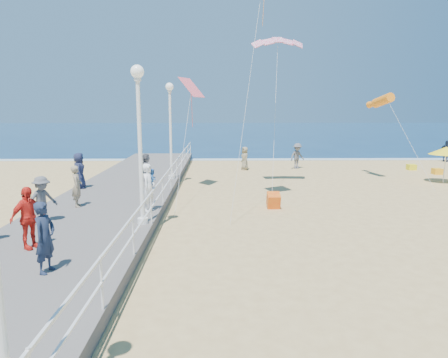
{
  "coord_description": "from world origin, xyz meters",
  "views": [
    {
      "loc": [
        -2.79,
        -13.37,
        4.31
      ],
      "look_at": [
        -2.5,
        2.0,
        1.6
      ],
      "focal_mm": 32.0,
      "sensor_mm": 36.0,
      "label": 1
    }
  ],
  "objects_px": {
    "spectator_6": "(77,186)",
    "beach_chair_right": "(437,171)",
    "lamp_post_mid": "(139,129)",
    "woman_holding_toddler": "(149,188)",
    "spectator_3": "(28,218)",
    "beach_walker_b": "(446,151)",
    "beach_umbrella": "(446,151)",
    "spectator_5": "(146,167)",
    "beach_walker_c": "(245,158)",
    "beach_chair_left": "(411,167)",
    "spectator_4": "(79,171)",
    "box_kite": "(273,202)",
    "toddler_held": "(153,179)",
    "beach_walker_a": "(297,156)",
    "spectator_0": "(45,237)",
    "spectator_2": "(42,200)",
    "lamp_post_far": "(170,121)"
  },
  "relations": [
    {
      "from": "beach_umbrella",
      "to": "spectator_0",
      "type": "bearing_deg",
      "value": -142.07
    },
    {
      "from": "lamp_post_mid",
      "to": "box_kite",
      "type": "xyz_separation_m",
      "value": [
        5.05,
        3.58,
        -3.36
      ]
    },
    {
      "from": "toddler_held",
      "to": "beach_umbrella",
      "type": "relative_size",
      "value": 0.37
    },
    {
      "from": "spectator_3",
      "to": "beach_chair_left",
      "type": "bearing_deg",
      "value": -17.86
    },
    {
      "from": "beach_umbrella",
      "to": "beach_walker_a",
      "type": "bearing_deg",
      "value": 141.88
    },
    {
      "from": "woman_holding_toddler",
      "to": "spectator_2",
      "type": "xyz_separation_m",
      "value": [
        -3.42,
        -1.52,
        -0.11
      ]
    },
    {
      "from": "beach_walker_c",
      "to": "spectator_4",
      "type": "bearing_deg",
      "value": -62.58
    },
    {
      "from": "lamp_post_mid",
      "to": "beach_chair_right",
      "type": "height_order",
      "value": "lamp_post_mid"
    },
    {
      "from": "lamp_post_mid",
      "to": "spectator_6",
      "type": "bearing_deg",
      "value": 140.92
    },
    {
      "from": "spectator_4",
      "to": "spectator_5",
      "type": "distance_m",
      "value": 3.58
    },
    {
      "from": "woman_holding_toddler",
      "to": "spectator_0",
      "type": "bearing_deg",
      "value": -177.88
    },
    {
      "from": "spectator_4",
      "to": "beach_umbrella",
      "type": "height_order",
      "value": "spectator_4"
    },
    {
      "from": "beach_walker_b",
      "to": "beach_umbrella",
      "type": "distance_m",
      "value": 11.03
    },
    {
      "from": "spectator_5",
      "to": "spectator_0",
      "type": "bearing_deg",
      "value": 166.61
    },
    {
      "from": "spectator_6",
      "to": "beach_chair_right",
      "type": "height_order",
      "value": "spectator_6"
    },
    {
      "from": "beach_walker_b",
      "to": "box_kite",
      "type": "height_order",
      "value": "beach_walker_b"
    },
    {
      "from": "spectator_5",
      "to": "beach_chair_right",
      "type": "relative_size",
      "value": 2.75
    },
    {
      "from": "toddler_held",
      "to": "beach_walker_c",
      "type": "bearing_deg",
      "value": -2.36
    },
    {
      "from": "lamp_post_mid",
      "to": "spectator_3",
      "type": "height_order",
      "value": "lamp_post_mid"
    },
    {
      "from": "lamp_post_far",
      "to": "box_kite",
      "type": "relative_size",
      "value": 8.87
    },
    {
      "from": "box_kite",
      "to": "spectator_2",
      "type": "bearing_deg",
      "value": -158.79
    },
    {
      "from": "spectator_3",
      "to": "box_kite",
      "type": "height_order",
      "value": "spectator_3"
    },
    {
      "from": "spectator_4",
      "to": "spectator_6",
      "type": "distance_m",
      "value": 3.95
    },
    {
      "from": "lamp_post_far",
      "to": "spectator_5",
      "type": "xyz_separation_m",
      "value": [
        -1.29,
        -0.72,
        -2.51
      ]
    },
    {
      "from": "beach_walker_a",
      "to": "beach_walker_c",
      "type": "height_order",
      "value": "beach_walker_a"
    },
    {
      "from": "spectator_0",
      "to": "beach_walker_a",
      "type": "relative_size",
      "value": 0.94
    },
    {
      "from": "spectator_0",
      "to": "spectator_5",
      "type": "distance_m",
      "value": 12.42
    },
    {
      "from": "toddler_held",
      "to": "beach_walker_a",
      "type": "xyz_separation_m",
      "value": [
        8.33,
        13.53,
        -0.71
      ]
    },
    {
      "from": "beach_walker_a",
      "to": "beach_umbrella",
      "type": "distance_m",
      "value": 9.57
    },
    {
      "from": "lamp_post_far",
      "to": "woman_holding_toddler",
      "type": "relative_size",
      "value": 2.86
    },
    {
      "from": "spectator_4",
      "to": "box_kite",
      "type": "bearing_deg",
      "value": -121.08
    },
    {
      "from": "spectator_6",
      "to": "lamp_post_far",
      "type": "bearing_deg",
      "value": -38.59
    },
    {
      "from": "toddler_held",
      "to": "spectator_5",
      "type": "xyz_separation_m",
      "value": [
        -1.39,
        6.45,
        -0.49
      ]
    },
    {
      "from": "spectator_4",
      "to": "spectator_6",
      "type": "relative_size",
      "value": 1.06
    },
    {
      "from": "woman_holding_toddler",
      "to": "box_kite",
      "type": "height_order",
      "value": "woman_holding_toddler"
    },
    {
      "from": "spectator_3",
      "to": "spectator_0",
      "type": "bearing_deg",
      "value": -114.32
    },
    {
      "from": "spectator_5",
      "to": "beach_walker_c",
      "type": "bearing_deg",
      "value": -54.04
    },
    {
      "from": "lamp_post_far",
      "to": "spectator_5",
      "type": "relative_size",
      "value": 3.52
    },
    {
      "from": "lamp_post_far",
      "to": "beach_walker_c",
      "type": "bearing_deg",
      "value": 51.88
    },
    {
      "from": "spectator_2",
      "to": "beach_umbrella",
      "type": "xyz_separation_m",
      "value": [
        19.38,
        9.32,
        0.69
      ]
    },
    {
      "from": "lamp_post_mid",
      "to": "beach_walker_c",
      "type": "height_order",
      "value": "lamp_post_mid"
    },
    {
      "from": "beach_walker_c",
      "to": "beach_chair_left",
      "type": "height_order",
      "value": "beach_walker_c"
    },
    {
      "from": "woman_holding_toddler",
      "to": "spectator_3",
      "type": "distance_m",
      "value": 4.93
    },
    {
      "from": "toddler_held",
      "to": "beach_chair_left",
      "type": "xyz_separation_m",
      "value": [
        16.4,
        12.75,
        -1.44
      ]
    },
    {
      "from": "spectator_6",
      "to": "spectator_5",
      "type": "bearing_deg",
      "value": -30.39
    },
    {
      "from": "spectator_4",
      "to": "beach_chair_left",
      "type": "bearing_deg",
      "value": -83.11
    },
    {
      "from": "spectator_3",
      "to": "beach_chair_right",
      "type": "height_order",
      "value": "spectator_3"
    },
    {
      "from": "toddler_held",
      "to": "spectator_4",
      "type": "xyz_separation_m",
      "value": [
        -4.35,
        4.43,
        -0.35
      ]
    },
    {
      "from": "spectator_4",
      "to": "spectator_6",
      "type": "xyz_separation_m",
      "value": [
        1.18,
        -3.77,
        -0.05
      ]
    },
    {
      "from": "toddler_held",
      "to": "beach_umbrella",
      "type": "xyz_separation_m",
      "value": [
        15.82,
        7.65,
        0.27
      ]
    }
  ]
}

